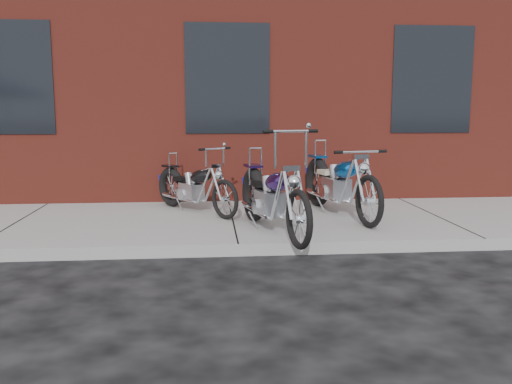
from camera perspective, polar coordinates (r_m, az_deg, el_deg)
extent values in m
plane|color=black|center=(6.36, -1.87, -6.81)|extent=(120.00, 120.00, 0.00)
cube|color=#A4A3A0|center=(7.80, -2.50, -3.34)|extent=(22.00, 3.00, 0.15)
cube|color=maroon|center=(14.31, -3.86, 17.92)|extent=(22.00, 10.00, 8.00)
torus|color=black|center=(7.41, 0.12, -0.42)|extent=(0.31, 0.77, 0.75)
torus|color=black|center=(5.90, 5.11, -3.17)|extent=(0.22, 0.68, 0.68)
cube|color=#A0A2A6|center=(6.78, 1.88, -1.36)|extent=(0.38, 0.47, 0.31)
ellipsoid|color=#351B61|center=(6.46, 2.78, 0.87)|extent=(0.39, 0.62, 0.32)
cube|color=black|center=(7.00, 1.13, 0.70)|extent=(0.31, 0.34, 0.06)
cylinder|color=silver|center=(5.97, 4.65, -0.34)|extent=(0.11, 0.31, 0.56)
cylinder|color=silver|center=(6.02, 4.25, 6.38)|extent=(0.57, 0.16, 0.03)
cylinder|color=silver|center=(7.27, 0.33, 2.58)|extent=(0.03, 0.03, 0.50)
cylinder|color=silver|center=(7.06, 2.20, -2.08)|extent=(0.26, 0.93, 0.05)
torus|color=black|center=(8.63, 6.93, 0.92)|extent=(0.31, 0.80, 0.78)
torus|color=black|center=(7.12, 12.44, -1.18)|extent=(0.22, 0.71, 0.71)
cube|color=#A0A2A6|center=(8.01, 8.92, 0.19)|extent=(0.39, 0.49, 0.33)
ellipsoid|color=blue|center=(7.70, 9.96, 2.20)|extent=(0.40, 0.64, 0.33)
cube|color=#BDB597|center=(8.23, 8.11, 1.97)|extent=(0.32, 0.35, 0.07)
cylinder|color=silver|center=(7.20, 11.99, 1.24)|extent=(0.11, 0.32, 0.59)
cylinder|color=silver|center=(7.28, 11.56, 4.11)|extent=(0.59, 0.15, 0.03)
cylinder|color=silver|center=(8.51, 7.21, 3.60)|extent=(0.03, 0.03, 0.52)
cylinder|color=silver|center=(8.30, 9.00, -0.50)|extent=(0.25, 0.97, 0.05)
torus|color=black|center=(8.69, -8.45, 0.44)|extent=(0.48, 0.58, 0.63)
torus|color=black|center=(7.59, -2.67, -0.90)|extent=(0.39, 0.50, 0.57)
cube|color=#A0A2A6|center=(8.23, -6.28, -0.04)|extent=(0.41, 0.43, 0.26)
ellipsoid|color=black|center=(7.99, -5.28, 1.58)|extent=(0.47, 0.53, 0.27)
cube|color=black|center=(8.39, -7.21, 1.33)|extent=(0.32, 0.32, 0.05)
cylinder|color=silver|center=(7.64, -3.21, 0.91)|extent=(0.18, 0.23, 0.48)
cylinder|color=silver|center=(7.67, -3.75, 4.54)|extent=(0.40, 0.31, 0.03)
cylinder|color=silver|center=(8.59, -8.24, 2.61)|extent=(0.03, 0.03, 0.42)
cylinder|color=silver|center=(8.46, -6.45, -0.58)|extent=(0.51, 0.66, 0.04)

